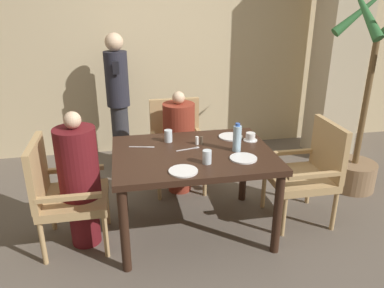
{
  "coord_description": "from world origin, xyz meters",
  "views": [
    {
      "loc": [
        -0.54,
        -2.76,
        1.94
      ],
      "look_at": [
        0.0,
        0.05,
        0.8
      ],
      "focal_mm": 35.0,
      "sensor_mm": 36.0,
      "label": 1
    }
  ],
  "objects_px": {
    "potted_palm": "(362,127)",
    "teacup_with_saucer": "(250,137)",
    "plate_main_left": "(183,171)",
    "glass_tall_near": "(168,136)",
    "chair_far_side": "(177,141)",
    "plate_main_right": "(243,158)",
    "plate_dessert_center": "(231,137)",
    "diner_in_left_chair": "(80,179)",
    "diner_in_far_chair": "(179,142)",
    "chair_left_side": "(62,191)",
    "glass_tall_mid": "(207,157)",
    "standing_host": "(118,97)",
    "water_bottle": "(237,138)",
    "chair_right_side": "(310,169)"
  },
  "relations": [
    {
      "from": "teacup_with_saucer",
      "to": "chair_right_side",
      "type": "bearing_deg",
      "value": -16.77
    },
    {
      "from": "diner_in_far_chair",
      "to": "chair_right_side",
      "type": "bearing_deg",
      "value": -35.22
    },
    {
      "from": "chair_left_side",
      "to": "plate_main_left",
      "type": "distance_m",
      "value": 1.02
    },
    {
      "from": "chair_far_side",
      "to": "plate_main_left",
      "type": "xyz_separation_m",
      "value": [
        -0.14,
        -1.24,
        0.26
      ]
    },
    {
      "from": "chair_far_side",
      "to": "chair_left_side",
      "type": "bearing_deg",
      "value": -139.87
    },
    {
      "from": "plate_dessert_center",
      "to": "water_bottle",
      "type": "bearing_deg",
      "value": -97.44
    },
    {
      "from": "glass_tall_near",
      "to": "chair_left_side",
      "type": "bearing_deg",
      "value": -163.42
    },
    {
      "from": "potted_palm",
      "to": "teacup_with_saucer",
      "type": "xyz_separation_m",
      "value": [
        -1.3,
        -0.28,
        0.09
      ]
    },
    {
      "from": "diner_in_far_chair",
      "to": "plate_main_right",
      "type": "height_order",
      "value": "diner_in_far_chair"
    },
    {
      "from": "standing_host",
      "to": "potted_palm",
      "type": "xyz_separation_m",
      "value": [
        2.43,
        -1.13,
        -0.15
      ]
    },
    {
      "from": "potted_palm",
      "to": "glass_tall_near",
      "type": "relative_size",
      "value": 20.35
    },
    {
      "from": "potted_palm",
      "to": "teacup_with_saucer",
      "type": "height_order",
      "value": "potted_palm"
    },
    {
      "from": "chair_far_side",
      "to": "chair_right_side",
      "type": "distance_m",
      "value": 1.39
    },
    {
      "from": "chair_left_side",
      "to": "water_bottle",
      "type": "xyz_separation_m",
      "value": [
        1.42,
        -0.05,
        0.36
      ]
    },
    {
      "from": "chair_right_side",
      "to": "glass_tall_mid",
      "type": "distance_m",
      "value": 1.07
    },
    {
      "from": "water_bottle",
      "to": "chair_right_side",
      "type": "bearing_deg",
      "value": 3.7
    },
    {
      "from": "chair_far_side",
      "to": "plate_main_right",
      "type": "bearing_deg",
      "value": -72.07
    },
    {
      "from": "potted_palm",
      "to": "plate_dessert_center",
      "type": "relative_size",
      "value": 10.09
    },
    {
      "from": "standing_host",
      "to": "plate_dessert_center",
      "type": "xyz_separation_m",
      "value": [
        0.98,
        -1.31,
        -0.08
      ]
    },
    {
      "from": "chair_left_side",
      "to": "glass_tall_near",
      "type": "xyz_separation_m",
      "value": [
        0.89,
        0.27,
        0.31
      ]
    },
    {
      "from": "plate_main_right",
      "to": "diner_in_left_chair",
      "type": "bearing_deg",
      "value": 170.45
    },
    {
      "from": "diner_in_left_chair",
      "to": "chair_right_side",
      "type": "distance_m",
      "value": 1.98
    },
    {
      "from": "diner_in_left_chair",
      "to": "diner_in_far_chair",
      "type": "xyz_separation_m",
      "value": [
        0.92,
        0.75,
        -0.04
      ]
    },
    {
      "from": "diner_in_far_chair",
      "to": "plate_dessert_center",
      "type": "bearing_deg",
      "value": -50.73
    },
    {
      "from": "standing_host",
      "to": "glass_tall_near",
      "type": "bearing_deg",
      "value": -72.29
    },
    {
      "from": "diner_in_left_chair",
      "to": "standing_host",
      "type": "relative_size",
      "value": 0.73
    },
    {
      "from": "chair_right_side",
      "to": "glass_tall_near",
      "type": "height_order",
      "value": "chair_right_side"
    },
    {
      "from": "plate_main_right",
      "to": "teacup_with_saucer",
      "type": "xyz_separation_m",
      "value": [
        0.18,
        0.37,
        0.03
      ]
    },
    {
      "from": "glass_tall_near",
      "to": "glass_tall_mid",
      "type": "distance_m",
      "value": 0.55
    },
    {
      "from": "diner_in_far_chair",
      "to": "chair_right_side",
      "type": "height_order",
      "value": "diner_in_far_chair"
    },
    {
      "from": "plate_main_left",
      "to": "plate_dessert_center",
      "type": "relative_size",
      "value": 1.0
    },
    {
      "from": "glass_tall_near",
      "to": "teacup_with_saucer",
      "type": "bearing_deg",
      "value": -8.75
    },
    {
      "from": "standing_host",
      "to": "teacup_with_saucer",
      "type": "height_order",
      "value": "standing_host"
    },
    {
      "from": "chair_left_side",
      "to": "chair_far_side",
      "type": "height_order",
      "value": "same"
    },
    {
      "from": "potted_palm",
      "to": "glass_tall_mid",
      "type": "distance_m",
      "value": 1.91
    },
    {
      "from": "chair_far_side",
      "to": "diner_in_far_chair",
      "type": "distance_m",
      "value": 0.16
    },
    {
      "from": "diner_in_left_chair",
      "to": "standing_host",
      "type": "bearing_deg",
      "value": 78.16
    },
    {
      "from": "plate_main_right",
      "to": "chair_left_side",
      "type": "bearing_deg",
      "value": 171.42
    },
    {
      "from": "plate_main_right",
      "to": "glass_tall_near",
      "type": "xyz_separation_m",
      "value": [
        -0.53,
        0.48,
        0.05
      ]
    },
    {
      "from": "glass_tall_near",
      "to": "glass_tall_mid",
      "type": "relative_size",
      "value": 1.0
    },
    {
      "from": "plate_main_right",
      "to": "teacup_with_saucer",
      "type": "distance_m",
      "value": 0.41
    },
    {
      "from": "plate_dessert_center",
      "to": "glass_tall_mid",
      "type": "distance_m",
      "value": 0.61
    },
    {
      "from": "potted_palm",
      "to": "water_bottle",
      "type": "xyz_separation_m",
      "value": [
        -1.48,
        -0.48,
        0.17
      ]
    },
    {
      "from": "plate_dessert_center",
      "to": "diner_in_left_chair",
      "type": "bearing_deg",
      "value": -168.58
    },
    {
      "from": "plate_main_left",
      "to": "glass_tall_near",
      "type": "height_order",
      "value": "glass_tall_near"
    },
    {
      "from": "diner_in_far_chair",
      "to": "chair_far_side",
      "type": "bearing_deg",
      "value": 90.0
    },
    {
      "from": "potted_palm",
      "to": "plate_main_left",
      "type": "relative_size",
      "value": 10.09
    },
    {
      "from": "standing_host",
      "to": "chair_far_side",
      "type": "bearing_deg",
      "value": -49.15
    },
    {
      "from": "plate_main_right",
      "to": "plate_main_left",
      "type": "bearing_deg",
      "value": -164.8
    },
    {
      "from": "plate_main_left",
      "to": "glass_tall_near",
      "type": "xyz_separation_m",
      "value": [
        -0.03,
        0.62,
        0.05
      ]
    }
  ]
}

